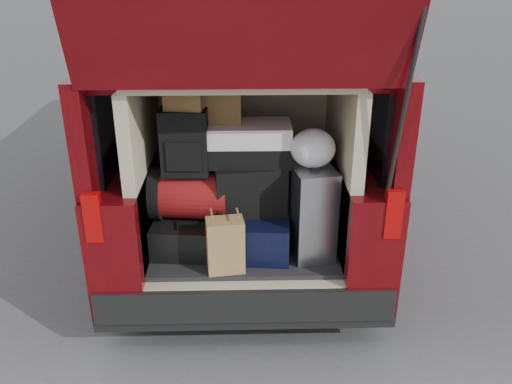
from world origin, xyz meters
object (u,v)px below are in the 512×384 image
kraft_bag (225,245)px  black_soft_case (250,188)px  navy_hardshell (254,228)px  backpack (185,142)px  twotone_duffel (245,143)px  black_hardshell (186,230)px  silver_roller (310,209)px  red_duffel (190,193)px

kraft_bag → black_soft_case: 0.44m
navy_hardshell → kraft_bag: (-0.19, -0.31, 0.05)m
backpack → twotone_duffel: 0.39m
kraft_bag → twotone_duffel: 0.67m
backpack → black_hardshell: bearing=126.7°
silver_roller → kraft_bag: silver_roller is taller
twotone_duffel → backpack: bearing=-168.4°
black_hardshell → silver_roller: silver_roller is taller
navy_hardshell → black_soft_case: size_ratio=1.27×
black_hardshell → black_soft_case: (0.44, -0.01, 0.32)m
black_hardshell → backpack: bearing=-50.6°
navy_hardshell → silver_roller: size_ratio=0.96×
black_hardshell → red_duffel: (0.05, -0.00, 0.27)m
navy_hardshell → backpack: backpack is taller
black_hardshell → kraft_bag: kraft_bag is taller
silver_roller → red_duffel: 0.80m
kraft_bag → navy_hardshell: bearing=51.0°
black_soft_case → twotone_duffel: bearing=114.4°
silver_roller → red_duffel: (-0.79, 0.11, 0.07)m
black_soft_case → kraft_bag: bearing=-124.5°
twotone_duffel → black_hardshell: bearing=-175.7°
black_hardshell → twotone_duffel: size_ratio=0.92×
navy_hardshell → backpack: bearing=-172.3°
red_duffel → backpack: backpack is taller
black_hardshell → black_soft_case: bearing=2.6°
black_hardshell → red_duffel: bearing=3.2°
navy_hardshell → silver_roller: silver_roller is taller
navy_hardshell → kraft_bag: kraft_bag is taller
black_soft_case → backpack: (-0.41, -0.03, 0.34)m
silver_roller → kraft_bag: 0.61m
red_duffel → black_soft_case: (0.39, -0.01, 0.04)m
black_soft_case → black_hardshell: bearing=169.4°
kraft_bag → twotone_duffel: size_ratio=0.60×
black_hardshell → navy_hardshell: 0.47m
twotone_duffel → silver_roller: bearing=-17.3°
black_soft_case → twotone_duffel: 0.30m
navy_hardshell → black_soft_case: (-0.03, 0.01, 0.29)m
navy_hardshell → kraft_bag: bearing=-115.7°
navy_hardshell → red_duffel: 0.49m
silver_roller → red_duffel: size_ratio=1.21×
black_hardshell → silver_roller: (0.83, -0.11, 0.20)m
red_duffel → black_soft_case: bearing=4.6°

